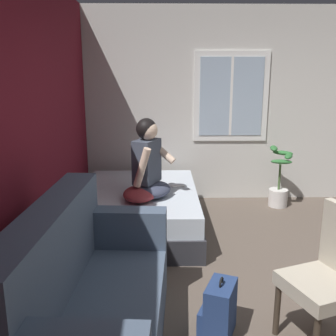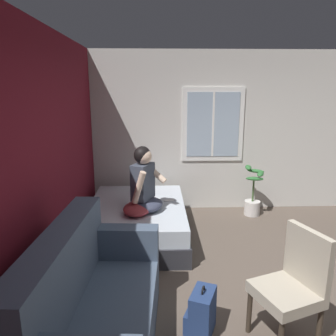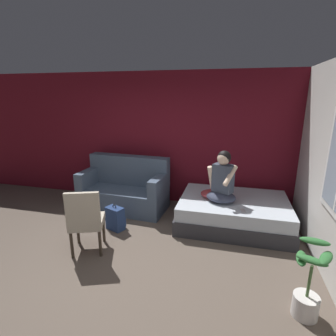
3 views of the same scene
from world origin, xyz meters
The scene contains 11 objects.
ground_plane centered at (0.00, 0.00, 0.00)m, with size 40.00×40.00×0.00m, color brown.
wall_back_accent centered at (0.00, 2.52, 1.35)m, with size 10.44×0.16×2.70m, color maroon.
wall_side_with_window centered at (2.80, 0.01, 1.35)m, with size 0.19×6.28×2.70m.
bed centered at (1.59, 1.64, 0.24)m, with size 1.90×1.39×0.48m.
couch centered at (-0.55, 1.87, 0.39)m, with size 1.75×0.92×1.04m.
side_chair centered at (-0.45, 0.24, 0.53)m, with size 0.59×0.59×0.98m.
person_seated centered at (1.38, 1.52, 0.84)m, with size 0.66×0.62×0.88m.
backpack centered at (-0.36, 0.98, 0.19)m, with size 0.35×0.31×0.46m.
throw_pillow centered at (1.25, 1.62, 0.55)m, with size 0.48×0.36×0.14m, color #993338.
cell_phone centered at (1.73, 1.18, 0.48)m, with size 0.07×0.14×0.01m, color #B7B7BC.
potted_plant centered at (2.35, -0.25, 0.30)m, with size 0.39×0.37×0.85m.
Camera 1 is at (-2.82, 1.39, 1.88)m, focal length 42.00 mm.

